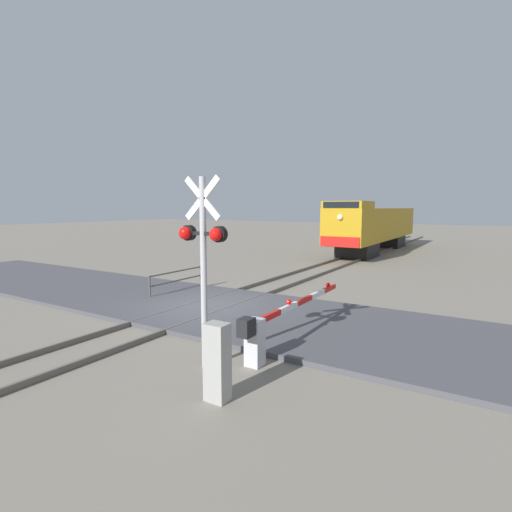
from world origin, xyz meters
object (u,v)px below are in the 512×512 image
object	(u,v)px
crossing_gate	(270,326)
crossing_signal	(203,250)
utility_cabinet	(217,362)
guard_railing	(177,278)
locomotive	(375,226)

from	to	relation	value
crossing_gate	crossing_signal	bearing A→B (deg)	-123.02
crossing_signal	utility_cabinet	world-z (taller)	crossing_signal
utility_cabinet	guard_railing	size ratio (longest dim) A/B	0.47
crossing_signal	utility_cabinet	size ratio (longest dim) A/B	2.88
crossing_gate	utility_cabinet	world-z (taller)	utility_cabinet
locomotive	crossing_gate	xyz separation A→B (m)	(4.03, -23.97, -1.36)
crossing_signal	guard_railing	distance (m)	8.25
locomotive	crossing_gate	bearing A→B (deg)	-80.46
locomotive	utility_cabinet	world-z (taller)	locomotive
locomotive	crossing_gate	size ratio (longest dim) A/B	3.08
crossing_gate	guard_railing	bearing A→B (deg)	149.08
crossing_gate	guard_railing	distance (m)	7.90
locomotive	crossing_signal	xyz separation A→B (m)	(3.14, -25.34, 0.53)
locomotive	guard_railing	xyz separation A→B (m)	(-2.75, -19.91, -1.47)
crossing_signal	guard_railing	size ratio (longest dim) A/B	1.35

